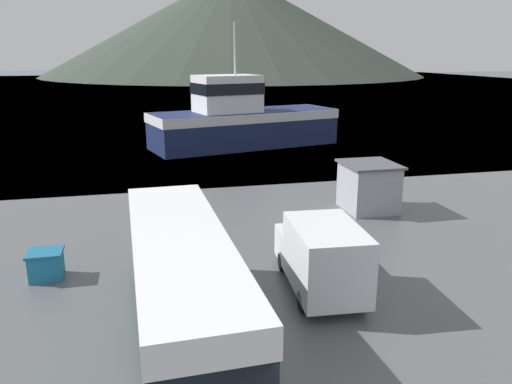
% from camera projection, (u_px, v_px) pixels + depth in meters
% --- Properties ---
extents(water_surface, '(240.00, 240.00, 0.00)m').
position_uv_depth(water_surface, '(151.00, 83.00, 143.61)').
color(water_surface, '#3D5160').
rests_on(water_surface, ground).
extents(hill_backdrop, '(142.54, 142.54, 37.78)m').
position_uv_depth(hill_backdrop, '(233.00, 24.00, 190.11)').
color(hill_backdrop, '#333D33').
rests_on(hill_backdrop, ground).
extents(tour_bus, '(2.92, 10.60, 3.35)m').
position_uv_depth(tour_bus, '(182.00, 284.00, 13.98)').
color(tour_bus, '#146B3D').
rests_on(tour_bus, ground).
extents(delivery_van, '(2.54, 5.34, 2.58)m').
position_uv_depth(delivery_van, '(321.00, 255.00, 17.32)').
color(delivery_van, silver).
rests_on(delivery_van, ground).
extents(fishing_boat, '(17.52, 9.39, 10.69)m').
position_uv_depth(fishing_boat, '(241.00, 120.00, 44.49)').
color(fishing_boat, '#19234C').
rests_on(fishing_boat, water_surface).
extents(storage_bin, '(1.26, 1.12, 1.07)m').
position_uv_depth(storage_bin, '(46.00, 265.00, 18.51)').
color(storage_bin, teal).
rests_on(storage_bin, ground).
extents(dock_kiosk, '(2.74, 3.02, 2.55)m').
position_uv_depth(dock_kiosk, '(369.00, 186.00, 26.50)').
color(dock_kiosk, '#93999E').
rests_on(dock_kiosk, ground).
extents(small_boat, '(6.75, 5.32, 0.80)m').
position_uv_depth(small_boat, '(225.00, 122.00, 58.12)').
color(small_boat, '#1E5138').
rests_on(small_boat, water_surface).
extents(mooring_bollard, '(0.28, 0.28, 0.83)m').
position_uv_depth(mooring_bollard, '(340.00, 179.00, 31.41)').
color(mooring_bollard, black).
rests_on(mooring_bollard, ground).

